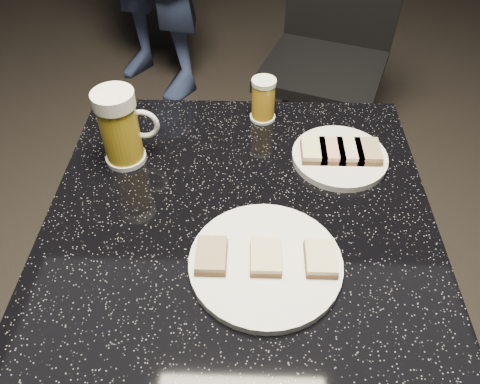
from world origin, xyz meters
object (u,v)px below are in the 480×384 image
table (240,286)px  chair (330,48)px  plate_large (265,263)px  beer_mug (121,127)px  plate_small (339,157)px  beer_tumbler (263,100)px

table → chair: bearing=73.8°
plate_large → beer_mug: bearing=137.1°
plate_small → table: 0.35m
chair → plate_large: bearing=-102.6°
plate_large → beer_tumbler: bearing=90.3°
chair → plate_small: bearing=-97.0°
beer_mug → plate_small: bearing=1.2°
beer_mug → beer_tumbler: (0.28, 0.15, -0.03)m
beer_tumbler → plate_large: bearing=-89.7°
plate_large → beer_tumbler: size_ratio=2.56×
table → beer_mug: size_ratio=4.75×
table → beer_mug: 0.42m
beer_mug → table: bearing=-30.8°
plate_large → plate_small: same height
table → beer_mug: (-0.23, 0.14, 0.32)m
plate_small → table: (-0.20, -0.15, -0.25)m
beer_mug → beer_tumbler: 0.31m
plate_large → beer_mug: size_ratio=1.59×
beer_tumbler → chair: size_ratio=0.11×
table → plate_small: bearing=36.8°
plate_large → table: (-0.04, 0.12, -0.25)m
plate_large → table: 0.28m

